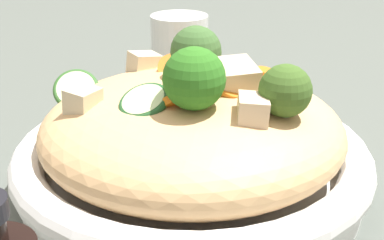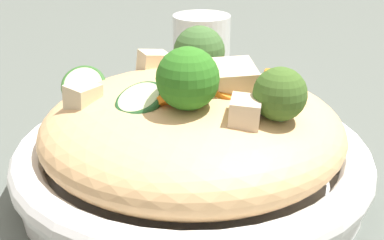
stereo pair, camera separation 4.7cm
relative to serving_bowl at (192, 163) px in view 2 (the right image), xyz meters
The scene contains 8 objects.
ground_plane 0.02m from the serving_bowl, ahead, with size 3.00×3.00×0.00m, color #4F554F.
serving_bowl is the anchor object (origin of this frame).
noodle_heap 0.03m from the serving_bowl, 43.54° to the right, with size 0.26×0.26×0.08m.
broccoli_florets 0.10m from the serving_bowl, behind, with size 0.15×0.12×0.06m.
carrot_coins 0.08m from the serving_bowl, 91.45° to the right, with size 0.12×0.15×0.03m.
zucchini_slices 0.10m from the serving_bowl, 65.18° to the left, with size 0.15×0.08×0.04m.
chicken_chunks 0.07m from the serving_bowl, 75.18° to the right, with size 0.19×0.15×0.04m.
drinking_glass 0.27m from the serving_bowl, 21.83° to the right, with size 0.08×0.08×0.10m.
Camera 2 is at (-0.40, 0.14, 0.25)m, focal length 50.43 mm.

